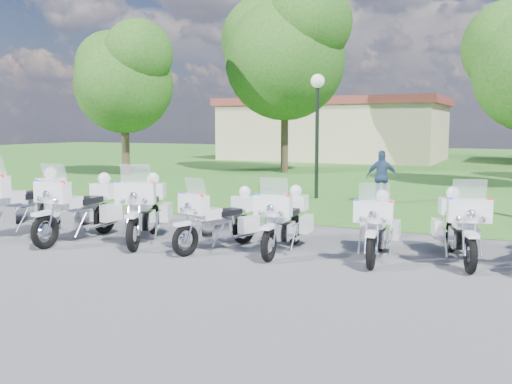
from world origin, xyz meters
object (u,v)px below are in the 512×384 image
at_px(motorcycle_6, 459,225).
at_px(bystander_c, 382,177).
at_px(motorcycle_2, 145,208).
at_px(motorcycle_5, 378,225).
at_px(motorcycle_1, 81,207).
at_px(motorcycle_4, 285,219).
at_px(motorcycle_0, 24,202).
at_px(motorcycle_3, 221,218).
at_px(lamp_post, 317,104).

relative_size(motorcycle_6, bystander_c, 1.36).
xyz_separation_m(motorcycle_2, motorcycle_5, (4.60, 0.53, -0.09)).
relative_size(motorcycle_1, motorcycle_4, 1.12).
xyz_separation_m(motorcycle_0, motorcycle_5, (7.33, 1.10, -0.13)).
height_order(motorcycle_1, motorcycle_3, motorcycle_1).
height_order(motorcycle_3, lamp_post, lamp_post).
xyz_separation_m(motorcycle_2, motorcycle_3, (1.73, 0.01, -0.09)).
relative_size(motorcycle_3, motorcycle_4, 0.94).
height_order(motorcycle_0, motorcycle_4, motorcycle_0).
height_order(motorcycle_5, lamp_post, lamp_post).
bearing_deg(motorcycle_6, motorcycle_3, -3.87).
bearing_deg(motorcycle_0, motorcycle_3, -174.32).
distance_m(motorcycle_0, bystander_c, 9.96).
relative_size(motorcycle_0, motorcycle_5, 1.22).
relative_size(motorcycle_3, lamp_post, 0.51).
distance_m(motorcycle_4, bystander_c, 7.23).
bearing_deg(bystander_c, motorcycle_5, 88.72).
bearing_deg(motorcycle_3, motorcycle_6, -149.33).
height_order(motorcycle_0, bystander_c, motorcycle_0).
height_order(motorcycle_2, lamp_post, lamp_post).
height_order(motorcycle_2, motorcycle_5, motorcycle_2).
bearing_deg(motorcycle_0, motorcycle_2, -169.98).
relative_size(motorcycle_0, bystander_c, 1.61).
bearing_deg(motorcycle_1, motorcycle_6, -169.84).
xyz_separation_m(motorcycle_1, motorcycle_2, (1.28, 0.44, 0.00)).
xyz_separation_m(motorcycle_0, lamp_post, (3.58, 8.45, 2.27)).
distance_m(motorcycle_0, motorcycle_4, 5.72).
bearing_deg(motorcycle_2, motorcycle_6, 166.14).
bearing_deg(motorcycle_2, bystander_c, -135.14).
relative_size(motorcycle_5, lamp_post, 0.53).
distance_m(motorcycle_1, lamp_post, 8.90).
height_order(motorcycle_1, bystander_c, motorcycle_1).
bearing_deg(motorcycle_3, motorcycle_2, 17.96).
xyz_separation_m(motorcycle_0, motorcycle_1, (1.45, 0.13, -0.04)).
distance_m(motorcycle_5, motorcycle_6, 1.39).
bearing_deg(motorcycle_3, motorcycle_5, -152.29).
xyz_separation_m(motorcycle_3, motorcycle_5, (2.87, 0.52, 0.00)).
bearing_deg(motorcycle_1, lamp_post, -105.46).
xyz_separation_m(motorcycle_4, motorcycle_5, (1.69, 0.19, -0.02)).
relative_size(motorcycle_3, motorcycle_6, 0.94).
bearing_deg(motorcycle_2, motorcycle_0, -11.57).
height_order(motorcycle_1, motorcycle_2, motorcycle_2).
bearing_deg(motorcycle_0, motorcycle_1, -176.72).
xyz_separation_m(motorcycle_5, lamp_post, (-3.75, 7.35, 2.40)).
relative_size(motorcycle_0, motorcycle_1, 1.06).
distance_m(motorcycle_1, motorcycle_6, 7.34).
bearing_deg(motorcycle_6, lamp_post, -70.71).
distance_m(motorcycle_4, motorcycle_6, 3.07).
bearing_deg(motorcycle_3, motorcycle_0, 24.98).
xyz_separation_m(motorcycle_1, bystander_c, (4.31, 8.00, 0.12)).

